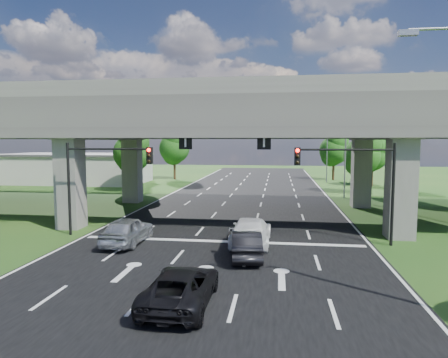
% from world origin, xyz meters
% --- Properties ---
extents(ground, '(160.00, 160.00, 0.00)m').
position_xyz_m(ground, '(0.00, 0.00, 0.00)').
color(ground, '#1C4817').
rests_on(ground, ground).
extents(road, '(18.00, 120.00, 0.03)m').
position_xyz_m(road, '(0.00, 10.00, 0.01)').
color(road, black).
rests_on(road, ground).
extents(overpass, '(80.00, 15.00, 10.00)m').
position_xyz_m(overpass, '(0.00, 12.00, 7.92)').
color(overpass, '#3E3B38').
rests_on(overpass, ground).
extents(warehouse, '(20.00, 10.00, 4.00)m').
position_xyz_m(warehouse, '(-26.00, 35.00, 2.00)').
color(warehouse, '#9E9E99').
rests_on(warehouse, ground).
extents(signal_right, '(5.76, 0.54, 6.00)m').
position_xyz_m(signal_right, '(7.82, 3.94, 4.19)').
color(signal_right, black).
rests_on(signal_right, ground).
extents(signal_left, '(5.76, 0.54, 6.00)m').
position_xyz_m(signal_left, '(-7.82, 3.94, 4.19)').
color(signal_left, black).
rests_on(signal_left, ground).
extents(streetlight_far, '(3.38, 0.25, 10.00)m').
position_xyz_m(streetlight_far, '(10.10, 24.00, 5.85)').
color(streetlight_far, gray).
rests_on(streetlight_far, ground).
extents(streetlight_beyond, '(3.38, 0.25, 10.00)m').
position_xyz_m(streetlight_beyond, '(10.10, 40.00, 5.85)').
color(streetlight_beyond, gray).
rests_on(streetlight_beyond, ground).
extents(tree_left_near, '(4.50, 4.50, 7.80)m').
position_xyz_m(tree_left_near, '(-13.95, 26.00, 4.82)').
color(tree_left_near, black).
rests_on(tree_left_near, ground).
extents(tree_left_mid, '(3.91, 3.90, 6.76)m').
position_xyz_m(tree_left_mid, '(-16.95, 34.00, 4.17)').
color(tree_left_mid, black).
rests_on(tree_left_mid, ground).
extents(tree_left_far, '(4.80, 4.80, 8.32)m').
position_xyz_m(tree_left_far, '(-12.95, 42.00, 5.14)').
color(tree_left_far, black).
rests_on(tree_left_far, ground).
extents(tree_right_near, '(4.20, 4.20, 7.28)m').
position_xyz_m(tree_right_near, '(13.05, 28.00, 4.50)').
color(tree_right_near, black).
rests_on(tree_right_near, ground).
extents(tree_right_mid, '(3.91, 3.90, 6.76)m').
position_xyz_m(tree_right_mid, '(16.05, 36.00, 4.17)').
color(tree_right_mid, black).
rests_on(tree_right_mid, ground).
extents(tree_right_far, '(4.50, 4.50, 7.80)m').
position_xyz_m(tree_right_far, '(12.05, 44.00, 4.82)').
color(tree_right_far, black).
rests_on(tree_right_far, ground).
extents(car_silver, '(2.02, 4.79, 1.62)m').
position_xyz_m(car_silver, '(-5.40, 2.20, 0.84)').
color(car_silver, silver).
rests_on(car_silver, road).
extents(car_dark, '(1.98, 4.45, 1.42)m').
position_xyz_m(car_dark, '(1.80, 0.29, 0.74)').
color(car_dark, black).
rests_on(car_dark, road).
extents(car_white, '(2.28, 5.51, 1.59)m').
position_xyz_m(car_white, '(1.84, 3.00, 0.83)').
color(car_white, silver).
rests_on(car_white, road).
extents(car_trailing, '(2.28, 4.93, 1.37)m').
position_xyz_m(car_trailing, '(-0.13, -5.99, 0.71)').
color(car_trailing, black).
rests_on(car_trailing, road).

